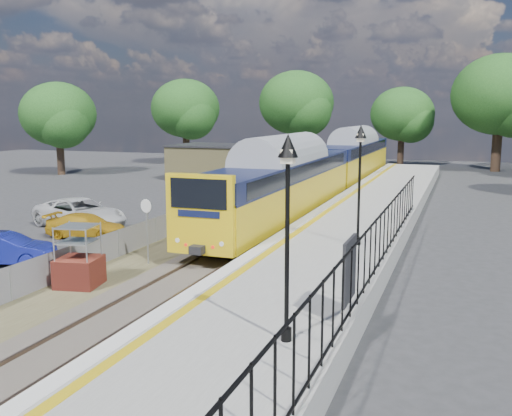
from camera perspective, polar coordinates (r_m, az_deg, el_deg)
The scene contains 16 objects.
ground at distance 18.95m, azimuth -9.55°, elevation -8.90°, with size 120.00×120.00×0.00m, color #2D2D30.
track_bed at distance 27.59m, azimuth -0.45°, elevation -2.75°, with size 5.90×80.00×0.29m.
platform at distance 24.67m, azimuth 8.39°, elevation -3.47°, with size 5.00×70.00×0.90m, color gray.
platform_edge at distance 25.06m, azimuth 3.79°, elevation -2.12°, with size 0.90×70.00×0.01m.
victorian_lamp_south at distance 12.20m, azimuth 3.18°, elevation 1.80°, with size 0.44×0.44×4.60m.
victorian_lamp_north at distance 21.95m, azimuth 10.37°, elevation 5.06°, with size 0.44×0.44×4.60m.
palisade_fence at distance 18.44m, azimuth 11.95°, elevation -3.56°, with size 0.12×26.00×2.00m.
wire_fence at distance 31.04m, azimuth -5.38°, elevation -0.47°, with size 0.06×52.00×1.20m.
outbuilding at distance 51.04m, azimuth -2.92°, elevation 4.49°, with size 10.80×10.10×3.12m.
tree_line at distance 58.07m, azimuth 12.81°, elevation 9.89°, with size 56.80×43.80×11.88m.
train at distance 40.20m, azimuth 7.13°, elevation 4.26°, with size 2.82×40.83×3.51m.
brick_plinth at distance 20.45m, azimuth -17.31°, elevation -4.75°, with size 1.60×1.60×2.20m.
speed_sign at distance 22.62m, azimuth -10.87°, elevation -1.28°, with size 0.52×0.15×2.64m.
car_blue at distance 24.62m, azimuth -23.76°, elevation -3.78°, with size 1.33×3.81×1.26m, color navy.
car_yellow at distance 28.56m, azimuth -16.58°, elevation -1.74°, with size 1.61×3.97×1.15m, color #C49017.
car_white at distance 31.16m, azimuth -17.19°, elevation -0.50°, with size 2.54×5.50×1.53m, color silver.
Camera 1 is at (9.03, -15.57, 5.92)m, focal length 40.00 mm.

